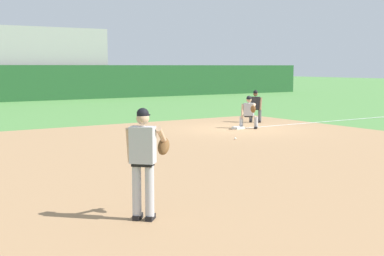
{
  "coord_description": "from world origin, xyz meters",
  "views": [
    {
      "loc": [
        -13.34,
        -16.92,
        2.53
      ],
      "look_at": [
        -6.51,
        -6.52,
        1.08
      ],
      "focal_mm": 50.0,
      "sensor_mm": 36.0,
      "label": 1
    }
  ],
  "objects_px": {
    "first_base_bag": "(238,128)",
    "pitcher": "(144,157)",
    "first_baseman": "(249,111)",
    "umpire": "(255,105)",
    "baseball": "(235,138)"
  },
  "relations": [
    {
      "from": "first_base_bag",
      "to": "pitcher",
      "type": "relative_size",
      "value": 0.2
    },
    {
      "from": "first_base_bag",
      "to": "first_baseman",
      "type": "distance_m",
      "value": 0.82
    },
    {
      "from": "first_base_bag",
      "to": "umpire",
      "type": "xyz_separation_m",
      "value": [
        2.18,
        1.53,
        0.75
      ]
    },
    {
      "from": "baseball",
      "to": "first_baseman",
      "type": "xyz_separation_m",
      "value": [
        2.44,
        2.24,
        0.69
      ]
    },
    {
      "from": "first_base_bag",
      "to": "first_baseman",
      "type": "xyz_separation_m",
      "value": [
        0.4,
        -0.19,
        0.69
      ]
    },
    {
      "from": "baseball",
      "to": "pitcher",
      "type": "relative_size",
      "value": 0.04
    },
    {
      "from": "umpire",
      "to": "first_baseman",
      "type": "bearing_deg",
      "value": -135.87
    },
    {
      "from": "baseball",
      "to": "umpire",
      "type": "distance_m",
      "value": 5.84
    },
    {
      "from": "baseball",
      "to": "pitcher",
      "type": "distance_m",
      "value": 10.02
    },
    {
      "from": "baseball",
      "to": "umpire",
      "type": "height_order",
      "value": "umpire"
    },
    {
      "from": "baseball",
      "to": "first_baseman",
      "type": "relative_size",
      "value": 0.06
    },
    {
      "from": "first_base_bag",
      "to": "baseball",
      "type": "xyz_separation_m",
      "value": [
        -2.04,
        -2.44,
        -0.01
      ]
    },
    {
      "from": "first_base_bag",
      "to": "baseball",
      "type": "relative_size",
      "value": 5.14
    },
    {
      "from": "first_baseman",
      "to": "pitcher",
      "type": "bearing_deg",
      "value": -136.71
    },
    {
      "from": "first_base_bag",
      "to": "pitcher",
      "type": "bearing_deg",
      "value": -134.9
    }
  ]
}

